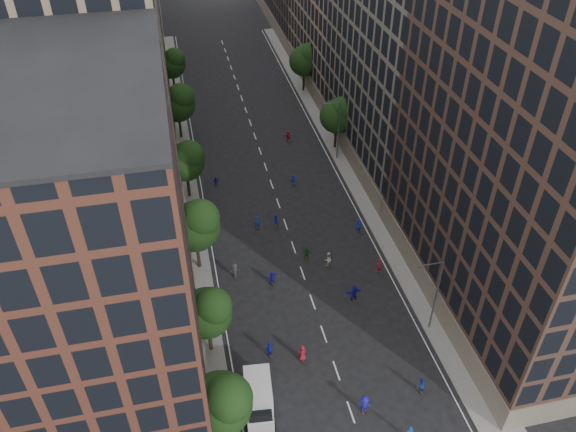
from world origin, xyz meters
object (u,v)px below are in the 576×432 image
object	(u,v)px
streetlamp_near	(435,292)
skater_2	(421,385)
cargo_van	(259,398)
streetlamp_far	(337,127)

from	to	relation	value
streetlamp_near	skater_2	bearing A→B (deg)	-118.28
streetlamp_near	cargo_van	size ratio (longest dim) A/B	1.64
cargo_van	skater_2	bearing A→B (deg)	0.12
streetlamp_far	streetlamp_near	bearing A→B (deg)	-90.00
streetlamp_near	skater_2	distance (m)	8.82
streetlamp_near	skater_2	world-z (taller)	streetlamp_near
streetlamp_near	cargo_van	xyz separation A→B (m)	(-18.16, -5.36, -3.67)
cargo_van	skater_2	world-z (taller)	cargo_van
cargo_van	skater_2	size ratio (longest dim) A/B	3.41
cargo_van	streetlamp_far	bearing A→B (deg)	70.29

